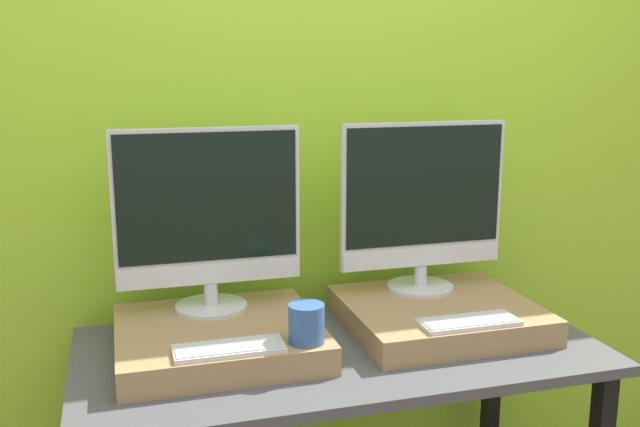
% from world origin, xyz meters
% --- Properties ---
extents(wall_back, '(8.00, 0.04, 2.60)m').
position_xyz_m(wall_back, '(0.00, 0.78, 1.30)').
color(wall_back, '#9ED12D').
rests_on(wall_back, ground_plane).
extents(workbench, '(1.46, 0.71, 0.73)m').
position_xyz_m(workbench, '(0.00, 0.35, 0.65)').
color(workbench, '#47474C').
rests_on(workbench, ground_plane).
extents(wooden_riser_left, '(0.55, 0.51, 0.08)m').
position_xyz_m(wooden_riser_left, '(-0.33, 0.41, 0.77)').
color(wooden_riser_left, '#99754C').
rests_on(wooden_riser_left, workbench).
extents(monitor_left, '(0.53, 0.21, 0.53)m').
position_xyz_m(monitor_left, '(-0.33, 0.55, 1.08)').
color(monitor_left, silver).
rests_on(monitor_left, wooden_riser_left).
extents(keyboard_left, '(0.28, 0.11, 0.01)m').
position_xyz_m(keyboard_left, '(-0.33, 0.22, 0.81)').
color(keyboard_left, silver).
rests_on(keyboard_left, wooden_riser_left).
extents(mug, '(0.09, 0.09, 0.10)m').
position_xyz_m(mug, '(-0.13, 0.22, 0.86)').
color(mug, '#335693').
rests_on(mug, wooden_riser_left).
extents(wooden_riser_right, '(0.55, 0.51, 0.08)m').
position_xyz_m(wooden_riser_right, '(0.33, 0.41, 0.77)').
color(wooden_riser_right, '#99754C').
rests_on(wooden_riser_right, workbench).
extents(monitor_right, '(0.53, 0.21, 0.53)m').
position_xyz_m(monitor_right, '(0.33, 0.55, 1.08)').
color(monitor_right, silver).
rests_on(monitor_right, wooden_riser_right).
extents(keyboard_right, '(0.28, 0.11, 0.01)m').
position_xyz_m(keyboard_right, '(0.33, 0.22, 0.81)').
color(keyboard_right, silver).
rests_on(keyboard_right, wooden_riser_right).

